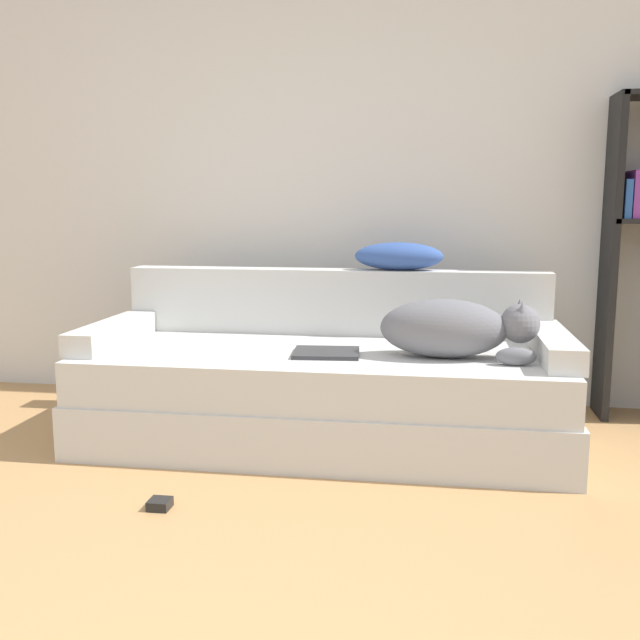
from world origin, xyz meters
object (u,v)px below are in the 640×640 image
(laptop, at_px, (326,353))
(power_adapter, at_px, (160,504))
(bookshelf, at_px, (640,241))
(dog, at_px, (454,328))
(couch, at_px, (323,396))
(throw_pillow, at_px, (399,256))

(laptop, distance_m, power_adapter, 0.98)
(laptop, bearing_deg, bookshelf, 21.80)
(dog, xyz_separation_m, power_adapter, (-1.05, -0.75, -0.54))
(dog, bearing_deg, power_adapter, -144.50)
(dog, xyz_separation_m, bookshelf, (0.92, 0.72, 0.35))
(couch, height_order, dog, dog)
(bookshelf, bearing_deg, throw_pillow, -170.25)
(power_adapter, bearing_deg, couch, 61.00)
(couch, height_order, throw_pillow, throw_pillow)
(laptop, height_order, throw_pillow, throw_pillow)
(dog, xyz_separation_m, laptop, (-0.55, -0.03, -0.12))
(couch, relative_size, bookshelf, 1.34)
(dog, xyz_separation_m, throw_pillow, (-0.26, 0.51, 0.27))
(couch, distance_m, power_adapter, 0.99)
(throw_pillow, bearing_deg, couch, -127.36)
(dog, bearing_deg, laptop, -177.16)
(bookshelf, distance_m, power_adapter, 2.61)
(laptop, xyz_separation_m, power_adapter, (-0.50, -0.72, -0.42))
(couch, bearing_deg, throw_pillow, 52.64)
(bookshelf, height_order, power_adapter, bookshelf)
(throw_pillow, bearing_deg, laptop, -117.88)
(dog, relative_size, throw_pillow, 1.53)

